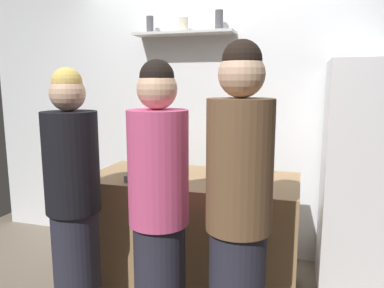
# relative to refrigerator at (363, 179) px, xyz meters

# --- Properties ---
(back_wall_assembly) EXTENTS (4.80, 0.32, 2.60)m
(back_wall_assembly) POSITION_rel_refrigerator_xyz_m (-1.24, 0.40, 0.42)
(back_wall_assembly) COLOR white
(back_wall_assembly) RESTS_ON ground
(refrigerator) EXTENTS (0.57, 0.66, 1.76)m
(refrigerator) POSITION_rel_refrigerator_xyz_m (0.00, 0.00, 0.00)
(refrigerator) COLOR white
(refrigerator) RESTS_ON ground
(counter) EXTENTS (1.56, 0.74, 0.90)m
(counter) POSITION_rel_refrigerator_xyz_m (-1.23, -0.37, -0.43)
(counter) COLOR #9E7A51
(counter) RESTS_ON ground
(baking_pan) EXTENTS (0.34, 0.24, 0.05)m
(baking_pan) POSITION_rel_refrigerator_xyz_m (-1.48, -0.55, 0.04)
(baking_pan) COLOR gray
(baking_pan) RESTS_ON counter
(utensil_holder) EXTENTS (0.10, 0.10, 0.22)m
(utensil_holder) POSITION_rel_refrigerator_xyz_m (-0.91, -0.47, 0.08)
(utensil_holder) COLOR #B2B2B7
(utensil_holder) RESTS_ON counter
(wine_bottle_amber_glass) EXTENTS (0.08, 0.08, 0.34)m
(wine_bottle_amber_glass) POSITION_rel_refrigerator_xyz_m (-1.71, -0.40, 0.15)
(wine_bottle_amber_glass) COLOR #472814
(wine_bottle_amber_glass) RESTS_ON counter
(wine_bottle_green_glass) EXTENTS (0.07, 0.07, 0.29)m
(wine_bottle_green_glass) POSITION_rel_refrigerator_xyz_m (-1.68, -0.10, 0.13)
(wine_bottle_green_glass) COLOR #19471E
(wine_bottle_green_glass) RESTS_ON counter
(wine_bottle_dark_glass) EXTENTS (0.07, 0.07, 0.33)m
(wine_bottle_dark_glass) POSITION_rel_refrigerator_xyz_m (-1.06, -0.37, 0.15)
(wine_bottle_dark_glass) COLOR black
(wine_bottle_dark_glass) RESTS_ON counter
(water_bottle_plastic) EXTENTS (0.09, 0.09, 0.26)m
(water_bottle_plastic) POSITION_rel_refrigerator_xyz_m (-1.74, -0.27, 0.14)
(water_bottle_plastic) COLOR silver
(water_bottle_plastic) RESTS_ON counter
(person_brown_jacket) EXTENTS (0.34, 0.34, 1.80)m
(person_brown_jacket) POSITION_rel_refrigerator_xyz_m (-0.75, -1.13, 0.02)
(person_brown_jacket) COLOR #262633
(person_brown_jacket) RESTS_ON ground
(person_pink_top) EXTENTS (0.34, 0.34, 1.72)m
(person_pink_top) POSITION_rel_refrigerator_xyz_m (-1.21, -1.08, -0.02)
(person_pink_top) COLOR #262633
(person_pink_top) RESTS_ON ground
(person_blonde) EXTENTS (0.34, 0.34, 1.69)m
(person_blonde) POSITION_rel_refrigerator_xyz_m (-1.82, -1.01, -0.04)
(person_blonde) COLOR #262633
(person_blonde) RESTS_ON ground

